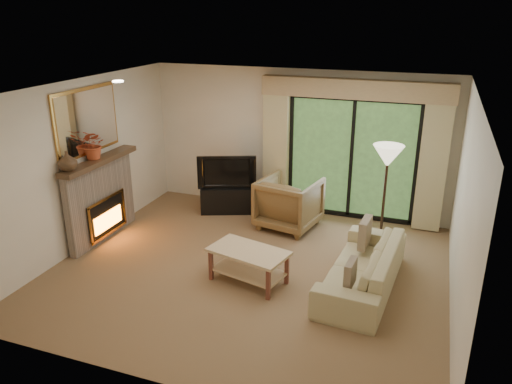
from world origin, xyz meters
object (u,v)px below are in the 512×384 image
(media_console, at_px, (227,199))
(coffee_table, at_px, (249,266))
(armchair, at_px, (289,203))
(sofa, at_px, (362,267))

(media_console, height_order, coffee_table, media_console)
(armchair, bearing_deg, sofa, 144.12)
(media_console, distance_m, armchair, 1.32)
(coffee_table, bearing_deg, sofa, 27.85)
(sofa, bearing_deg, coffee_table, -71.26)
(sofa, bearing_deg, armchair, -132.33)
(media_console, xyz_separation_m, sofa, (2.77, -1.87, 0.06))
(media_console, xyz_separation_m, armchair, (1.27, -0.29, 0.20))
(armchair, bearing_deg, media_console, -2.23)
(armchair, distance_m, coffee_table, 1.98)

